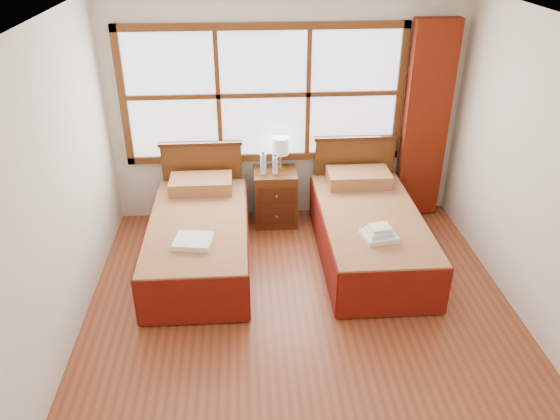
{
  "coord_description": "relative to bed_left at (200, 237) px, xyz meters",
  "views": [
    {
      "loc": [
        -0.48,
        -3.72,
        3.27
      ],
      "look_at": [
        -0.17,
        0.7,
        0.86
      ],
      "focal_mm": 35.0,
      "sensor_mm": 36.0,
      "label": 1
    }
  ],
  "objects": [
    {
      "name": "floor",
      "position": [
        0.98,
        -1.2,
        -0.3
      ],
      "size": [
        4.5,
        4.5,
        0.0
      ],
      "primitive_type": "plane",
      "color": "brown",
      "rests_on": "ground"
    },
    {
      "name": "ceiling",
      "position": [
        0.98,
        -1.2,
        2.3
      ],
      "size": [
        4.5,
        4.5,
        0.0
      ],
      "primitive_type": "plane",
      "rotation": [
        3.14,
        0.0,
        0.0
      ],
      "color": "white",
      "rests_on": "wall_back"
    },
    {
      "name": "wall_back",
      "position": [
        0.98,
        1.05,
        1.0
      ],
      "size": [
        4.0,
        0.0,
        4.0
      ],
      "primitive_type": "plane",
      "rotation": [
        1.57,
        0.0,
        0.0
      ],
      "color": "silver",
      "rests_on": "floor"
    },
    {
      "name": "wall_left",
      "position": [
        -1.02,
        -1.2,
        1.0
      ],
      "size": [
        0.0,
        4.5,
        4.5
      ],
      "primitive_type": "plane",
      "rotation": [
        1.57,
        0.0,
        1.57
      ],
      "color": "silver",
      "rests_on": "floor"
    },
    {
      "name": "wall_right",
      "position": [
        2.98,
        -1.2,
        1.0
      ],
      "size": [
        0.0,
        4.5,
        4.5
      ],
      "primitive_type": "plane",
      "rotation": [
        1.57,
        0.0,
        -1.57
      ],
      "color": "silver",
      "rests_on": "floor"
    },
    {
      "name": "window",
      "position": [
        0.73,
        1.01,
        1.2
      ],
      "size": [
        3.16,
        0.06,
        1.56
      ],
      "color": "white",
      "rests_on": "wall_back"
    },
    {
      "name": "curtain",
      "position": [
        2.58,
        0.91,
        0.87
      ],
      "size": [
        0.5,
        0.16,
        2.3
      ],
      "primitive_type": "cube",
      "color": "maroon",
      "rests_on": "wall_back"
    },
    {
      "name": "bed_left",
      "position": [
        0.0,
        0.0,
        0.0
      ],
      "size": [
        1.02,
        2.04,
        0.99
      ],
      "color": "#431F0E",
      "rests_on": "floor"
    },
    {
      "name": "bed_right",
      "position": [
        1.79,
        -0.0,
        0.01
      ],
      "size": [
        1.04,
        2.06,
        1.01
      ],
      "color": "#431F0E",
      "rests_on": "floor"
    },
    {
      "name": "nightstand",
      "position": [
        0.84,
        0.8,
        0.03
      ],
      "size": [
        0.49,
        0.48,
        0.66
      ],
      "color": "#5A2F13",
      "rests_on": "floor"
    },
    {
      "name": "towels_left",
      "position": [
        -0.01,
        -0.5,
        0.25
      ],
      "size": [
        0.39,
        0.35,
        0.05
      ],
      "rotation": [
        0.0,
        0.0,
        -0.15
      ],
      "color": "white",
      "rests_on": "bed_left"
    },
    {
      "name": "towels_right",
      "position": [
        1.76,
        -0.54,
        0.29
      ],
      "size": [
        0.35,
        0.32,
        0.13
      ],
      "rotation": [
        0.0,
        0.0,
        0.17
      ],
      "color": "white",
      "rests_on": "bed_right"
    },
    {
      "name": "lamp",
      "position": [
        0.91,
        0.88,
        0.63
      ],
      "size": [
        0.2,
        0.2,
        0.39
      ],
      "color": "gold",
      "rests_on": "nightstand"
    },
    {
      "name": "bottle_near",
      "position": [
        0.71,
        0.76,
        0.48
      ],
      "size": [
        0.07,
        0.07,
        0.27
      ],
      "color": "silver",
      "rests_on": "nightstand"
    },
    {
      "name": "bottle_far",
      "position": [
        0.84,
        0.74,
        0.46
      ],
      "size": [
        0.06,
        0.06,
        0.24
      ],
      "color": "silver",
      "rests_on": "nightstand"
    }
  ]
}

